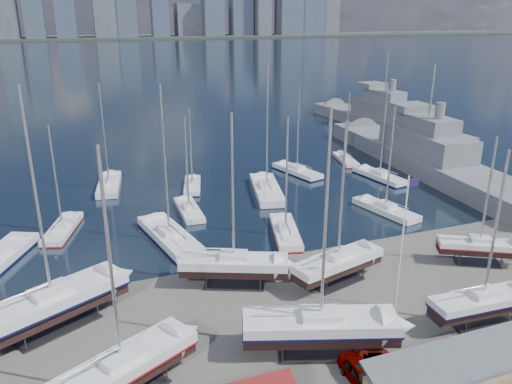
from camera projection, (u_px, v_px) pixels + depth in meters
name	position (u px, v px, depth m)	size (l,w,h in m)	color
ground	(346.00, 301.00, 43.79)	(1400.00, 1400.00, 0.00)	#605E59
water	(99.00, 56.00, 317.78)	(1400.00, 600.00, 0.40)	#1A2F3D
far_shore	(82.00, 38.00, 547.12)	(1400.00, 80.00, 2.20)	#2D332D
skyline	(70.00, 1.00, 526.39)	(639.14, 43.80, 107.69)	#475166
sailboat_cradle_0	(53.00, 303.00, 39.34)	(12.31, 8.53, 19.28)	#2D2D33
sailboat_cradle_1	(122.00, 369.00, 32.18)	(10.74, 7.48, 16.99)	#2D2D33
sailboat_cradle_2	(234.00, 265.00, 45.78)	(10.18, 6.41, 16.13)	#2D2D33
sailboat_cradle_3	(320.00, 327.00, 36.44)	(11.85, 6.70, 18.29)	#2D2D33
sailboat_cradle_4	(338.00, 263.00, 46.20)	(9.77, 4.96, 15.41)	#2D2D33
sailboat_cradle_5	(483.00, 302.00, 39.92)	(9.06, 2.95, 14.57)	#2D2D33
sailboat_cradle_6	(479.00, 246.00, 49.80)	(8.07, 5.85, 13.15)	#2D2D33
sailboat_moored_1	(63.00, 230.00, 57.62)	(4.96, 9.15, 13.18)	black
sailboat_moored_2	(109.00, 186.00, 72.53)	(4.51, 10.80, 15.82)	black
sailboat_moored_3	(170.00, 238.00, 55.48)	(5.59, 12.47, 18.01)	black
sailboat_moored_4	(189.00, 211.00, 63.31)	(2.58, 8.54, 12.81)	black
sailboat_moored_5	(192.00, 186.00, 72.43)	(4.27, 8.41, 12.11)	black
sailboat_moored_6	(285.00, 233.00, 56.75)	(5.13, 9.90, 14.25)	black
sailboat_moored_7	(267.00, 191.00, 70.20)	(6.22, 12.76, 18.57)	black
sailboat_moored_8	(297.00, 172.00, 79.09)	(5.10, 10.11, 14.56)	black
sailboat_moored_9	(385.00, 210.00, 63.32)	(4.58, 9.79, 14.26)	black
sailboat_moored_10	(380.00, 177.00, 76.50)	(4.22, 10.10, 14.64)	black
sailboat_moored_11	(346.00, 160.00, 85.49)	(4.09, 8.65, 12.48)	black
naval_ship_east	(424.00, 159.00, 80.98)	(11.60, 51.58, 18.60)	slate
naval_ship_west	(382.00, 121.00, 110.25)	(10.99, 46.75, 18.17)	slate
car_a	(362.00, 375.00, 33.67)	(1.78, 4.42, 1.51)	gray
car_c	(379.00, 374.00, 33.85)	(2.31, 5.00, 1.39)	gray
flagpole	(404.00, 235.00, 40.56)	(1.05, 0.12, 11.87)	white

